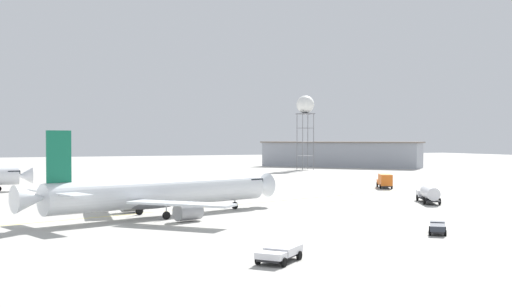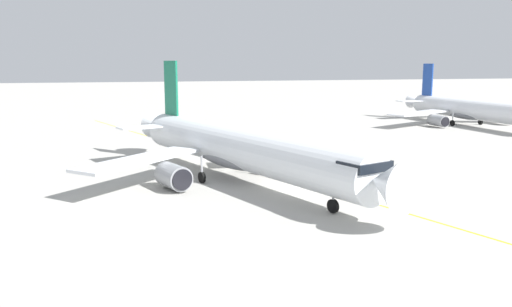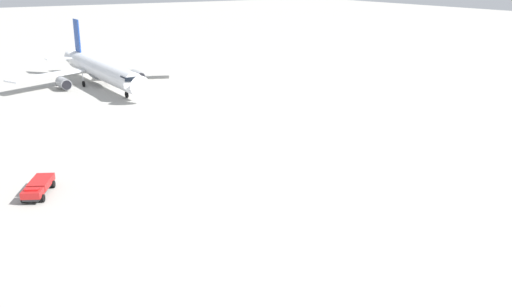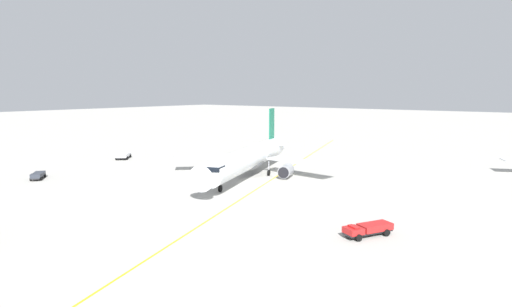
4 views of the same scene
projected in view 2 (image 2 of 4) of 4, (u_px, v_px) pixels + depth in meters
ground_plane at (293, 187)px, 48.99m from camera, size 600.00×600.00×0.00m
airliner_main at (238, 149)px, 50.97m from camera, size 30.64×39.87×11.88m
airliner_secondary at (471, 110)px, 96.55m from camera, size 34.38×38.75×11.57m
taxiway_centreline at (279, 175)px, 54.07m from camera, size 39.50×121.67×0.01m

